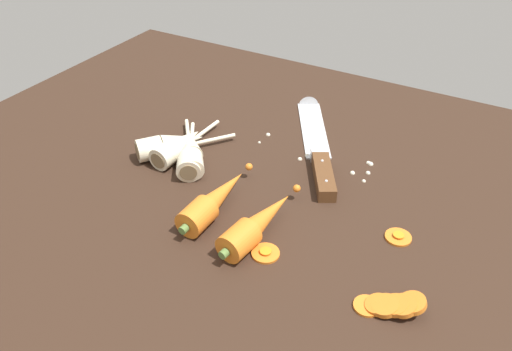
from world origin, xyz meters
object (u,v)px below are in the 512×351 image
object	(u,v)px
parsnip_mid_right	(179,146)
carrot_slice_stray_mid	(266,252)
whole_carrot	(214,201)
parsnip_mid_left	(190,154)
carrot_slice_stray_near	(398,236)
chefs_knife	(316,139)
carrot_slice_stack	(390,305)
whole_carrot_second	(257,224)
parsnip_front	(170,145)
parsnip_back	(190,152)

from	to	relation	value
parsnip_mid_right	carrot_slice_stray_mid	xyz separation A→B (cm)	(24.79, -14.02, -1.62)
parsnip_mid_right	carrot_slice_stray_mid	distance (cm)	28.53
whole_carrot	parsnip_mid_left	distance (cm)	13.70
whole_carrot	carrot_slice_stray_near	size ratio (longest dim) A/B	4.96
chefs_knife	carrot_slice_stack	bearing A→B (deg)	-52.62
parsnip_mid_left	carrot_slice_stray_mid	distance (cm)	25.23
whole_carrot_second	parsnip_front	distance (cm)	25.77
carrot_slice_stray_near	parsnip_mid_left	bearing A→B (deg)	178.75
whole_carrot	parsnip_back	world-z (taller)	whole_carrot
parsnip_mid_left	carrot_slice_stray_near	distance (cm)	36.52
parsnip_mid_right	carrot_slice_stray_near	size ratio (longest dim) A/B	4.61
parsnip_front	parsnip_mid_left	bearing A→B (deg)	-8.31
whole_carrot	parsnip_mid_right	world-z (taller)	whole_carrot
whole_carrot	carrot_slice_stray_mid	distance (cm)	11.96
chefs_knife	carrot_slice_stack	distance (cm)	38.80
parsnip_back	parsnip_front	bearing A→B (deg)	178.37
parsnip_front	parsnip_mid_left	xyz separation A→B (cm)	(4.66, -0.68, 0.00)
whole_carrot	parsnip_mid_left	bearing A→B (deg)	140.43
carrot_slice_stray_mid	parsnip_back	bearing A→B (deg)	148.62
carrot_slice_stack	carrot_slice_stray_mid	world-z (taller)	carrot_slice_stack
parsnip_mid_left	parsnip_back	size ratio (longest dim) A/B	1.00
parsnip_mid_left	carrot_slice_stack	xyz separation A→B (cm)	(39.31, -13.86, -1.01)
parsnip_front	parsnip_mid_right	bearing A→B (deg)	17.35
parsnip_mid_right	carrot_slice_stray_mid	size ratio (longest dim) A/B	4.43
whole_carrot_second	carrot_slice_stray_mid	bearing A→B (deg)	-44.25
parsnip_front	parsnip_back	world-z (taller)	same
whole_carrot_second	carrot_slice_stack	world-z (taller)	whole_carrot_second
parsnip_front	chefs_knife	bearing A→B (deg)	38.61
carrot_slice_stack	chefs_knife	bearing A→B (deg)	127.38
chefs_knife	carrot_slice_stray_near	distance (cm)	27.30
parsnip_front	parsnip_mid_left	world-z (taller)	same
whole_carrot	carrot_slice_stray_mid	bearing A→B (deg)	-20.46
parsnip_mid_left	chefs_knife	bearing A→B (deg)	47.14
chefs_knife	carrot_slice_stray_mid	xyz separation A→B (cm)	(5.90, -29.84, -0.29)
parsnip_mid_left	parsnip_mid_right	distance (cm)	3.35
chefs_knife	parsnip_mid_left	world-z (taller)	parsnip_mid_left
parsnip_mid_left	carrot_slice_stack	bearing A→B (deg)	-19.42
whole_carrot_second	carrot_slice_stray_mid	xyz separation A→B (cm)	(2.88, -2.80, -1.74)
parsnip_mid_left	whole_carrot_second	bearing A→B (deg)	-28.19
parsnip_back	carrot_slice_stack	xyz separation A→B (cm)	(39.67, -14.41, -1.01)
carrot_slice_stray_near	parsnip_front	bearing A→B (deg)	177.94
carrot_slice_stray_mid	whole_carrot_second	bearing A→B (deg)	135.75
carrot_slice_stray_near	carrot_slice_stack	bearing A→B (deg)	-77.75
parsnip_front	parsnip_mid_right	xyz separation A→B (cm)	(1.51, 0.47, 0.00)
carrot_slice_stray_mid	parsnip_mid_right	bearing A→B (deg)	150.52
parsnip_mid_left	carrot_slice_stray_mid	bearing A→B (deg)	-30.72
chefs_knife	parsnip_mid_right	bearing A→B (deg)	-140.06
carrot_slice_stack	carrot_slice_stray_near	world-z (taller)	carrot_slice_stack
chefs_knife	parsnip_back	world-z (taller)	parsnip_back
parsnip_mid_left	carrot_slice_stray_mid	world-z (taller)	parsnip_mid_left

